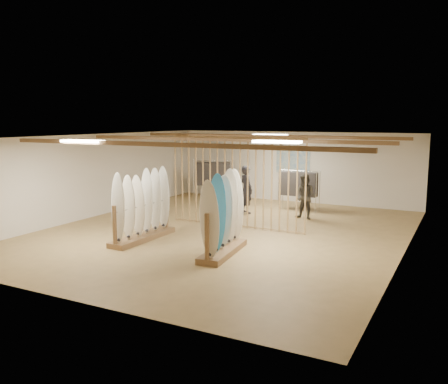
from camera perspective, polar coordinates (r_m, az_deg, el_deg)
The scene contains 16 objects.
floor at distance 14.00m, azimuth 0.00°, elevation -4.86°, with size 12.00×12.00×0.00m, color #A78550.
ceiling at distance 13.61m, azimuth 0.00°, elevation 6.67°, with size 12.00×12.00×0.00m, color gray.
wall_back at distance 19.22m, azimuth 8.31°, elevation 3.01°, with size 12.00×12.00×0.00m, color silver.
wall_front at distance 8.94m, azimuth -18.12°, elevation -3.94°, with size 12.00×12.00×0.00m, color silver.
wall_left at distance 16.63m, azimuth -15.48°, elevation 1.90°, with size 12.00×12.00×0.00m, color silver.
wall_right at distance 12.28m, azimuth 21.17°, elevation -0.72°, with size 12.00×12.00×0.00m, color silver.
ceiling_slats at distance 13.61m, azimuth 0.00°, elevation 6.34°, with size 9.50×6.12×0.10m, color brown.
light_panels at distance 13.61m, azimuth 0.00°, elevation 6.42°, with size 1.20×0.35×0.06m, color white.
bamboo_partition at distance 14.44m, azimuth 1.47°, elevation 1.21°, with size 4.45×0.05×2.78m.
poster at distance 19.18m, azimuth 8.30°, elevation 3.60°, with size 1.40×0.03×0.90m, color #3069A8.
rack_left at distance 13.19m, azimuth -9.79°, elevation -2.93°, with size 0.56×2.37×1.90m.
rack_right at distance 11.61m, azimuth -0.13°, elevation -4.22°, with size 0.81×2.18×2.03m.
clothing_rack_a at distance 19.37m, azimuth -1.26°, elevation 2.20°, with size 1.52×0.72×1.66m.
clothing_rack_b at distance 17.27m, azimuth 9.02°, elevation 0.95°, with size 1.41×0.40×1.51m.
shopper_a at distance 16.67m, azimuth 2.71°, elevation 0.69°, with size 0.70×0.47×1.92m, color #232229.
shopper_b at distance 15.88m, azimuth 9.78°, elevation -0.23°, with size 0.82×0.64×1.70m, color #3B372E.
Camera 1 is at (6.28, -12.06, 3.30)m, focal length 38.00 mm.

